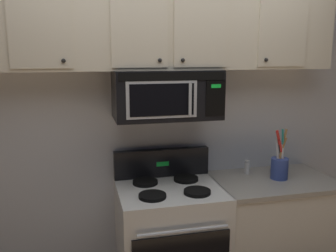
% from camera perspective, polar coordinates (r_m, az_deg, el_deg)
% --- Properties ---
extents(back_wall, '(5.20, 0.10, 2.70)m').
position_cam_1_polar(back_wall, '(2.94, -1.37, 1.11)').
color(back_wall, silver).
rests_on(back_wall, ground_plane).
extents(stove_range, '(0.76, 0.69, 1.12)m').
position_cam_1_polar(stove_range, '(2.90, 0.32, -17.63)').
color(stove_range, white).
rests_on(stove_range, ground_plane).
extents(over_range_microwave, '(0.76, 0.43, 0.35)m').
position_cam_1_polar(over_range_microwave, '(2.67, -0.26, 4.96)').
color(over_range_microwave, black).
extents(upper_cabinets, '(2.50, 0.36, 0.55)m').
position_cam_1_polar(upper_cabinets, '(2.68, -0.42, 14.61)').
color(upper_cabinets, beige).
extents(counter_segment, '(0.93, 0.65, 0.90)m').
position_cam_1_polar(counter_segment, '(3.19, 15.66, -15.52)').
color(counter_segment, white).
rests_on(counter_segment, ground_plane).
extents(utensil_crock_blue, '(0.13, 0.13, 0.40)m').
position_cam_1_polar(utensil_crock_blue, '(3.01, 16.96, -5.84)').
color(utensil_crock_blue, '#384C9E').
rests_on(utensil_crock_blue, counter_segment).
extents(salt_shaker, '(0.04, 0.04, 0.11)m').
position_cam_1_polar(salt_shaker, '(3.07, 12.17, -6.29)').
color(salt_shaker, white).
rests_on(salt_shaker, counter_segment).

